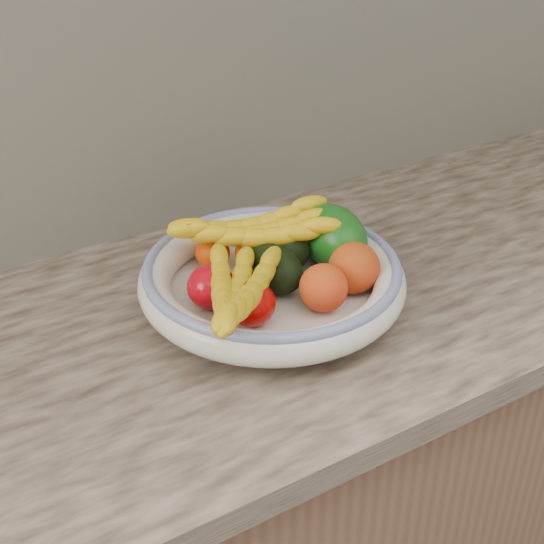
{
  "coord_description": "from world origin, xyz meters",
  "views": [
    {
      "loc": [
        -0.49,
        0.86,
        1.52
      ],
      "look_at": [
        0.0,
        1.66,
        0.96
      ],
      "focal_mm": 50.0,
      "sensor_mm": 36.0,
      "label": 1
    }
  ],
  "objects_px": {
    "green_mango": "(333,237)",
    "banana_bunch_back": "(253,235)",
    "banana_bunch_front": "(236,298)",
    "fruit_bowl": "(272,279)"
  },
  "relations": [
    {
      "from": "green_mango",
      "to": "banana_bunch_back",
      "type": "distance_m",
      "value": 0.12
    },
    {
      "from": "banana_bunch_front",
      "to": "green_mango",
      "type": "bearing_deg",
      "value": -31.75
    },
    {
      "from": "fruit_bowl",
      "to": "banana_bunch_front",
      "type": "xyz_separation_m",
      "value": [
        -0.09,
        -0.06,
        0.03
      ]
    },
    {
      "from": "fruit_bowl",
      "to": "banana_bunch_back",
      "type": "xyz_separation_m",
      "value": [
        0.01,
        0.07,
        0.04
      ]
    },
    {
      "from": "green_mango",
      "to": "banana_bunch_front",
      "type": "height_order",
      "value": "green_mango"
    },
    {
      "from": "fruit_bowl",
      "to": "banana_bunch_front",
      "type": "distance_m",
      "value": 0.12
    },
    {
      "from": "fruit_bowl",
      "to": "banana_bunch_front",
      "type": "bearing_deg",
      "value": -145.65
    },
    {
      "from": "fruit_bowl",
      "to": "banana_bunch_back",
      "type": "distance_m",
      "value": 0.08
    },
    {
      "from": "green_mango",
      "to": "banana_bunch_front",
      "type": "relative_size",
      "value": 0.53
    },
    {
      "from": "fruit_bowl",
      "to": "banana_bunch_front",
      "type": "height_order",
      "value": "banana_bunch_front"
    }
  ]
}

